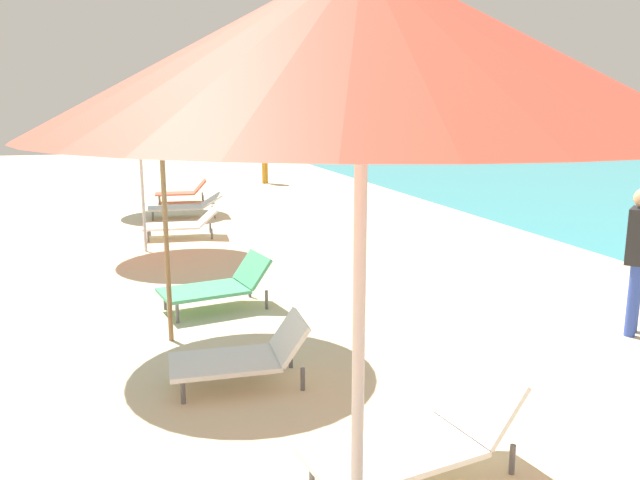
% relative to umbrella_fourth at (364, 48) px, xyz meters
% --- Properties ---
extents(umbrella_fourth, '(2.32, 2.32, 2.93)m').
position_rel_umbrella_fourth_xyz_m(umbrella_fourth, '(0.00, 0.00, 0.00)').
color(umbrella_fourth, silver).
rests_on(umbrella_fourth, ground).
extents(lounger_fourth_shoreside, '(1.47, 0.82, 0.62)m').
position_rel_umbrella_fourth_xyz_m(lounger_fourth_shoreside, '(0.86, 1.18, -2.28)').
color(lounger_fourth_shoreside, white).
rests_on(lounger_fourth_shoreside, ground).
extents(umbrella_fifth, '(2.21, 2.21, 2.72)m').
position_rel_umbrella_fourth_xyz_m(umbrella_fifth, '(-0.51, 4.15, -0.14)').
color(umbrella_fifth, olive).
rests_on(umbrella_fifth, ground).
extents(lounger_fifth_shoreside, '(1.35, 0.87, 0.62)m').
position_rel_umbrella_fourth_xyz_m(lounger_fifth_shoreside, '(0.10, 5.06, -2.26)').
color(lounger_fifth_shoreside, '#4CA572').
rests_on(lounger_fifth_shoreside, ground).
extents(lounger_fifth_inland, '(1.18, 0.64, 0.57)m').
position_rel_umbrella_fourth_xyz_m(lounger_fifth_inland, '(0.03, 2.90, -2.29)').
color(lounger_fifth_inland, white).
rests_on(lounger_fifth_inland, ground).
extents(umbrella_sixth, '(2.24, 2.24, 2.85)m').
position_rel_umbrella_fourth_xyz_m(umbrella_sixth, '(-0.64, 8.50, -0.07)').
color(umbrella_sixth, silver).
rests_on(umbrella_sixth, ground).
extents(lounger_sixth_shoreside, '(1.41, 0.78, 0.54)m').
position_rel_umbrella_fourth_xyz_m(lounger_sixth_shoreside, '(0.05, 9.52, -2.29)').
color(lounger_sixth_shoreside, white).
rests_on(lounger_sixth_shoreside, ground).
extents(umbrella_farthest, '(2.33, 2.33, 2.84)m').
position_rel_umbrella_fourth_xyz_m(umbrella_farthest, '(-0.56, 12.89, -0.07)').
color(umbrella_farthest, silver).
rests_on(umbrella_farthest, ground).
extents(lounger_farthest_shoreside, '(1.32, 0.68, 0.57)m').
position_rel_umbrella_fourth_xyz_m(lounger_farthest_shoreside, '(0.42, 14.04, -2.28)').
color(lounger_farthest_shoreside, '#D8593F').
rests_on(lounger_farthest_shoreside, ground).
extents(lounger_farthest_inland, '(1.61, 0.68, 0.51)m').
position_rel_umbrella_fourth_xyz_m(lounger_farthest_inland, '(0.30, 11.70, -2.30)').
color(lounger_farthest_inland, white).
rests_on(lounger_farthest_inland, ground).
extents(person_walking_near, '(0.42, 0.40, 1.56)m').
position_rel_umbrella_fourth_xyz_m(person_walking_near, '(4.17, 2.95, -1.62)').
color(person_walking_near, '#334CB2').
rests_on(person_walking_near, ground).
extents(person_walking_mid, '(0.40, 0.42, 1.72)m').
position_rel_umbrella_fourth_xyz_m(person_walking_mid, '(3.28, 17.49, -1.51)').
color(person_walking_mid, orange).
rests_on(person_walking_mid, ground).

